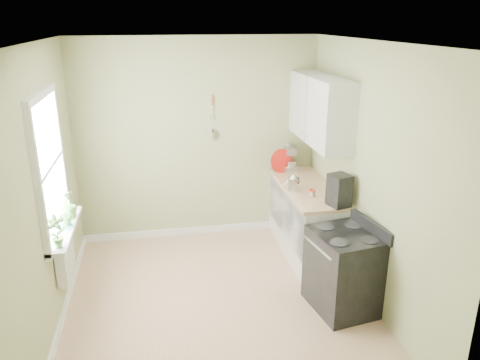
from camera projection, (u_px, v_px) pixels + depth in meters
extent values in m
cube|color=tan|center=(219.00, 305.00, 5.00)|extent=(3.20, 3.60, 0.02)
cube|color=white|center=(214.00, 41.00, 4.11)|extent=(3.20, 3.60, 0.02)
cube|color=tan|center=(198.00, 141.00, 6.23)|extent=(3.20, 0.02, 2.70)
cube|color=tan|center=(42.00, 197.00, 4.28)|extent=(0.02, 3.60, 2.70)
cube|color=tan|center=(371.00, 176.00, 4.83)|extent=(0.02, 3.60, 2.70)
cube|color=white|center=(307.00, 221.00, 6.01)|extent=(0.60, 1.60, 0.87)
cube|color=#D7AF84|center=(308.00, 187.00, 5.86)|extent=(0.64, 1.60, 0.04)
cube|color=white|center=(320.00, 110.00, 5.66)|extent=(0.35, 1.40, 0.80)
cube|color=white|center=(48.00, 167.00, 4.49)|extent=(0.02, 1.00, 1.30)
cube|color=white|center=(40.00, 95.00, 4.27)|extent=(0.06, 1.14, 0.07)
cube|color=white|center=(59.00, 231.00, 4.72)|extent=(0.06, 1.14, 0.07)
cube|color=white|center=(50.00, 166.00, 4.50)|extent=(0.04, 1.00, 0.04)
cube|color=white|center=(65.00, 229.00, 4.73)|extent=(0.18, 1.14, 0.04)
cube|color=white|center=(65.00, 261.00, 4.78)|extent=(0.12, 0.50, 0.35)
cylinder|color=#D7AF84|center=(212.00, 101.00, 6.07)|extent=(0.02, 0.02, 0.10)
cylinder|color=silver|center=(212.00, 110.00, 6.11)|extent=(0.01, 0.01, 0.16)
cylinder|color=silver|center=(213.00, 135.00, 6.22)|extent=(0.01, 0.14, 0.14)
cube|color=black|center=(343.00, 272.00, 4.84)|extent=(0.70, 0.78, 0.82)
cube|color=black|center=(346.00, 235.00, 4.70)|extent=(0.70, 0.78, 0.03)
cube|color=black|center=(372.00, 227.00, 4.72)|extent=(0.17, 0.69, 0.13)
cylinder|color=#B2B2B7|center=(317.00, 247.00, 4.68)|extent=(0.12, 0.56, 0.02)
cube|color=#B11426|center=(313.00, 257.00, 4.82)|extent=(0.05, 0.20, 0.35)
cube|color=#B2B2B7|center=(290.00, 167.00, 6.45)|extent=(0.19, 0.28, 0.07)
cube|color=#B2B2B7|center=(288.00, 156.00, 6.52)|extent=(0.11, 0.08, 0.20)
cube|color=#B2B2B7|center=(290.00, 150.00, 6.39)|extent=(0.14, 0.27, 0.09)
sphere|color=#B2B2B7|center=(288.00, 147.00, 6.47)|extent=(0.11, 0.11, 0.11)
cylinder|color=silver|center=(291.00, 165.00, 6.38)|extent=(0.15, 0.15, 0.13)
cylinder|color=silver|center=(293.00, 184.00, 5.67)|extent=(0.12, 0.12, 0.16)
cone|color=silver|center=(293.00, 176.00, 5.63)|extent=(0.12, 0.12, 0.04)
cylinder|color=silver|center=(286.00, 183.00, 5.64)|extent=(0.11, 0.04, 0.08)
cube|color=black|center=(339.00, 190.00, 5.18)|extent=(0.26, 0.28, 0.36)
cylinder|color=black|center=(336.00, 200.00, 5.21)|extent=(0.11, 0.11, 0.12)
cylinder|color=red|center=(282.00, 161.00, 6.31)|extent=(0.33, 0.14, 0.33)
cylinder|color=#B6AE91|center=(312.00, 194.00, 5.50)|extent=(0.07, 0.07, 0.07)
cylinder|color=red|center=(312.00, 190.00, 5.49)|extent=(0.07, 0.07, 0.01)
imported|color=#4B7F35|center=(56.00, 232.00, 4.25)|extent=(0.20, 0.17, 0.33)
imported|color=#4B7F35|center=(65.00, 213.00, 4.72)|extent=(0.15, 0.17, 0.27)
imported|color=#4B7F35|center=(68.00, 204.00, 4.90)|extent=(0.22, 0.22, 0.31)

